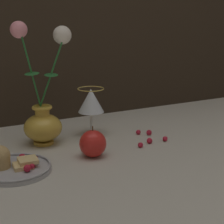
# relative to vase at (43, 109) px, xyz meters

# --- Properties ---
(ground_plane) EXTENTS (2.40, 2.40, 0.00)m
(ground_plane) POSITION_rel_vase_xyz_m (0.09, -0.08, -0.11)
(ground_plane) COLOR #B7B2A3
(ground_plane) RESTS_ON ground
(vase) EXTENTS (0.18, 0.11, 0.36)m
(vase) POSITION_rel_vase_xyz_m (0.00, 0.00, 0.00)
(vase) COLOR gold
(vase) RESTS_ON ground_plane
(plate_with_pastries) EXTENTS (0.18, 0.18, 0.07)m
(plate_with_pastries) POSITION_rel_vase_xyz_m (-0.14, -0.16, -0.09)
(plate_with_pastries) COLOR #A3A3A8
(plate_with_pastries) RESTS_ON ground_plane
(wine_glass) EXTENTS (0.08, 0.08, 0.15)m
(wine_glass) POSITION_rel_vase_xyz_m (0.16, 0.01, 0.00)
(wine_glass) COLOR silver
(wine_glass) RESTS_ON ground_plane
(apple_beside_vase) EXTENTS (0.07, 0.07, 0.09)m
(apple_beside_vase) POSITION_rel_vase_xyz_m (0.08, -0.16, -0.07)
(apple_beside_vase) COLOR red
(apple_beside_vase) RESTS_ON ground_plane
(berry_near_plate) EXTENTS (0.02, 0.02, 0.02)m
(berry_near_plate) POSITION_rel_vase_xyz_m (0.28, -0.15, -0.10)
(berry_near_plate) COLOR #AD192D
(berry_near_plate) RESTS_ON ground_plane
(berry_front_center) EXTENTS (0.02, 0.02, 0.02)m
(berry_front_center) POSITION_rel_vase_xyz_m (0.29, -0.06, -0.10)
(berry_front_center) COLOR #AD192D
(berry_front_center) RESTS_ON ground_plane
(berry_by_glass_stem) EXTENTS (0.02, 0.02, 0.02)m
(berry_by_glass_stem) POSITION_rel_vase_xyz_m (0.33, -0.15, -0.10)
(berry_by_glass_stem) COLOR #AD192D
(berry_by_glass_stem) RESTS_ON ground_plane
(berry_under_candlestick) EXTENTS (0.02, 0.02, 0.02)m
(berry_under_candlestick) POSITION_rel_vase_xyz_m (0.32, -0.08, -0.10)
(berry_under_candlestick) COLOR #AD192D
(berry_under_candlestick) RESTS_ON ground_plane
(berry_far_right) EXTENTS (0.02, 0.02, 0.02)m
(berry_far_right) POSITION_rel_vase_xyz_m (0.23, -0.17, -0.10)
(berry_far_right) COLOR #AD192D
(berry_far_right) RESTS_ON ground_plane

